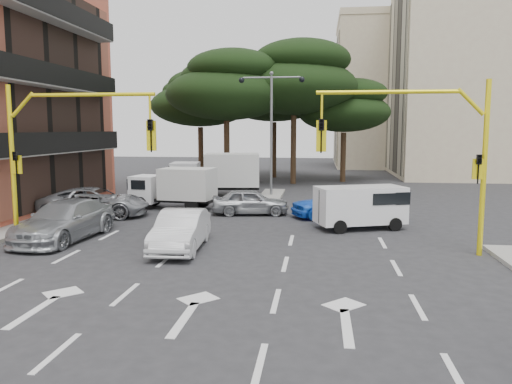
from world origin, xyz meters
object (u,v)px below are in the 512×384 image
at_px(car_silver_cross_a, 95,202).
at_px(box_truck_b, 216,175).
at_px(car_silver_cross_b, 250,202).
at_px(car_white_hatch, 181,230).
at_px(signal_mast_right, 430,143).
at_px(signal_mast_left, 55,141).
at_px(van_white, 360,207).
at_px(car_blue_compact, 334,203).
at_px(street_lamp_center, 271,112).
at_px(car_silver_wagon, 64,221).
at_px(box_truck_a, 174,188).

distance_m(car_silver_cross_a, box_truck_b, 9.15).
bearing_deg(car_silver_cross_b, car_white_hatch, 160.96).
xyz_separation_m(signal_mast_right, box_truck_b, (-10.28, 13.51, -2.49)).
bearing_deg(car_silver_cross_a, signal_mast_left, -176.47).
relative_size(car_white_hatch, car_silver_cross_b, 1.10).
distance_m(van_white, box_truck_b, 12.49).
height_order(signal_mast_right, van_white, signal_mast_right).
bearing_deg(signal_mast_left, car_silver_cross_a, 102.08).
relative_size(signal_mast_right, box_truck_b, 1.06).
relative_size(signal_mast_left, car_blue_compact, 1.41).
xyz_separation_m(signal_mast_right, car_silver_cross_b, (-7.22, 7.21, -3.22)).
height_order(street_lamp_center, box_truck_b, street_lamp_center).
distance_m(car_silver_wagon, van_white, 12.30).
xyz_separation_m(car_white_hatch, car_silver_cross_a, (-6.11, 6.08, 0.02)).
relative_size(car_white_hatch, car_blue_compact, 1.01).
distance_m(signal_mast_right, box_truck_b, 17.15).
relative_size(car_blue_compact, box_truck_a, 0.93).
bearing_deg(box_truck_b, car_silver_cross_a, 143.03).
xyz_separation_m(car_blue_compact, van_white, (1.05, -2.81, 0.22)).
bearing_deg(car_silver_cross_a, car_silver_wagon, -176.14).
bearing_deg(car_silver_cross_a, van_white, -104.69).
height_order(car_silver_cross_a, car_silver_cross_b, car_silver_cross_a).
bearing_deg(car_blue_compact, street_lamp_center, -175.52).
xyz_separation_m(car_silver_cross_b, box_truck_b, (-3.06, 6.30, 0.73)).
distance_m(car_silver_cross_a, car_silver_cross_b, 7.76).
bearing_deg(van_white, street_lamp_center, -173.81).
relative_size(street_lamp_center, box_truck_b, 1.37).
bearing_deg(van_white, signal_mast_right, 4.84).
height_order(box_truck_a, box_truck_b, box_truck_b).
distance_m(street_lamp_center, car_silver_cross_a, 12.53).
distance_m(street_lamp_center, car_white_hatch, 15.37).
bearing_deg(car_blue_compact, signal_mast_left, -80.57).
xyz_separation_m(car_blue_compact, box_truck_b, (-7.27, 6.50, 0.67)).
bearing_deg(signal_mast_left, signal_mast_right, 0.00).
xyz_separation_m(car_white_hatch, box_truck_b, (-1.58, 14.00, 0.69)).
bearing_deg(signal_mast_right, car_silver_cross_b, 135.03).
xyz_separation_m(street_lamp_center, box_truck_b, (-3.47, -0.50, -4.03)).
distance_m(car_white_hatch, car_silver_cross_b, 7.85).
height_order(car_blue_compact, van_white, van_white).
relative_size(car_silver_wagon, van_white, 1.39).
relative_size(car_silver_wagon, car_silver_cross_b, 1.35).
bearing_deg(box_truck_a, car_white_hatch, -154.82).
distance_m(car_white_hatch, box_truck_a, 9.41).
height_order(van_white, box_truck_b, box_truck_b).
distance_m(car_white_hatch, box_truck_b, 14.11).
height_order(car_blue_compact, car_silver_cross_a, car_silver_cross_a).
bearing_deg(van_white, signal_mast_left, -90.28).
distance_m(street_lamp_center, car_blue_compact, 9.25).
height_order(car_white_hatch, van_white, van_white).
xyz_separation_m(signal_mast_right, car_silver_wagon, (-13.69, 0.51, -3.12)).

